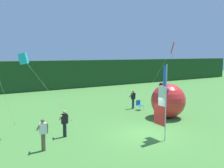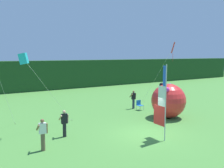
% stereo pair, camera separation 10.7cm
% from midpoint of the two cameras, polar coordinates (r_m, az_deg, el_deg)
% --- Properties ---
extents(ground_plane, '(120.00, 120.00, 0.00)m').
position_cam_midpoint_polar(ground_plane, '(15.93, 7.81, -11.62)').
color(ground_plane, '#478438').
extents(distant_treeline, '(80.00, 2.40, 4.16)m').
position_cam_midpoint_polar(distant_treeline, '(35.98, -15.97, 1.98)').
color(distant_treeline, '#1E421E').
rests_on(distant_treeline, ground).
extents(banner_flag, '(0.06, 1.03, 4.51)m').
position_cam_midpoint_polar(banner_flag, '(14.68, 11.51, -4.56)').
color(banner_flag, '#B7B7BC').
rests_on(banner_flag, ground).
extents(person_near_banner, '(0.55, 0.48, 1.70)m').
position_cam_midpoint_polar(person_near_banner, '(22.80, 4.84, -3.53)').
color(person_near_banner, '#2D334C').
rests_on(person_near_banner, ground).
extents(person_mid_field, '(0.55, 0.48, 1.67)m').
position_cam_midpoint_polar(person_mid_field, '(15.37, -11.29, -8.91)').
color(person_mid_field, black).
rests_on(person_mid_field, ground).
extents(person_far_left, '(0.55, 0.48, 1.72)m').
position_cam_midpoint_polar(person_far_left, '(13.51, -16.10, -11.18)').
color(person_far_left, brown).
rests_on(person_far_left, ground).
extents(inflatable_balloon, '(2.75, 2.75, 2.79)m').
position_cam_midpoint_polar(inflatable_balloon, '(19.98, 12.90, -3.81)').
color(inflatable_balloon, red).
rests_on(inflatable_balloon, ground).
extents(folding_chair, '(0.51, 0.51, 0.89)m').
position_cam_midpoint_polar(folding_chair, '(22.39, 6.23, -4.77)').
color(folding_chair, '#BCBCC1').
rests_on(folding_chair, ground).
extents(kite_cyan_box_0, '(4.06, 1.88, 5.17)m').
position_cam_midpoint_polar(kite_cyan_box_0, '(15.94, -20.22, 5.53)').
color(kite_cyan_box_0, brown).
rests_on(kite_cyan_box_0, ground).
extents(kite_red_diamond_2, '(1.08, 3.97, 6.22)m').
position_cam_midpoint_polar(kite_red_diamond_2, '(24.21, 13.66, 7.82)').
color(kite_red_diamond_2, brown).
rests_on(kite_red_diamond_2, ground).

